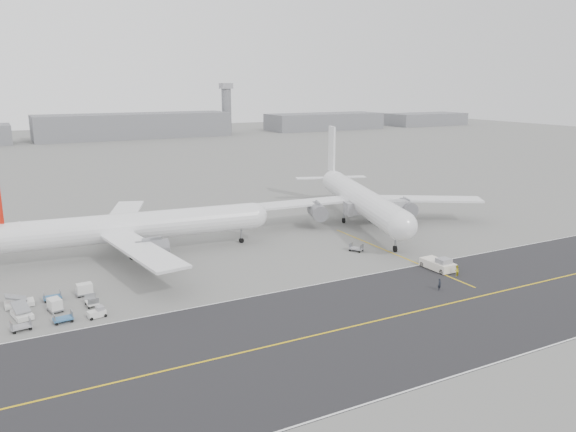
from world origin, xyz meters
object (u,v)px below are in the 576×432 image
control_tower (227,107)px  ground_crew_b (456,271)px  ground_crew_a (440,284)px  airliner_a (130,227)px  jet_bridge (378,209)px  pushback_tug (438,264)px  airliner_b (359,198)px

control_tower → ground_crew_b: (-68.64, -274.41, -15.34)m
control_tower → ground_crew_a: 288.67m
ground_crew_a → control_tower: bearing=59.8°
control_tower → airliner_a: (-113.53, -237.46, -10.93)m
jet_bridge → ground_crew_b: 34.17m
airliner_a → jet_bridge: (53.25, -3.97, -1.27)m
pushback_tug → airliner_a: bearing=142.4°
pushback_tug → ground_crew_b: (0.39, -3.87, -0.03)m
airliner_b → ground_crew_b: size_ratio=30.93×
control_tower → pushback_tug: (-69.03, -270.55, -15.31)m
airliner_a → airliner_b: (51.38, 0.63, 0.45)m
airliner_b → ground_crew_b: (-6.49, -37.58, -4.86)m
control_tower → jet_bridge: 249.14m
airliner_b → jet_bridge: (1.87, -4.59, -1.72)m
airliner_a → ground_crew_b: 58.31m
ground_crew_a → ground_crew_b: (7.08, 3.73, -0.04)m
airliner_a → ground_crew_b: size_ratio=29.38×
jet_bridge → ground_crew_b: bearing=-91.3°
control_tower → pushback_tug: size_ratio=3.88×
airliner_a → ground_crew_a: airliner_a is taller
airliner_a → airliner_b: size_ratio=0.95×
airliner_b → ground_crew_a: (-13.57, -41.31, -4.82)m
control_tower → ground_crew_b: bearing=-104.0°
airliner_a → jet_bridge: bearing=-88.5°
control_tower → airliner_b: bearing=-104.7°
pushback_tug → jet_bridge: bearing=72.2°
airliner_a → ground_crew_a: 55.71m
airliner_a → ground_crew_a: (37.81, -40.68, -4.38)m
airliner_a → pushback_tug: (44.50, -33.08, -4.38)m
ground_crew_a → airliner_a: bearing=118.0°
pushback_tug → jet_bridge: size_ratio=0.52×
airliner_b → ground_crew_a: 43.75m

